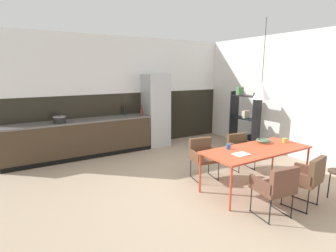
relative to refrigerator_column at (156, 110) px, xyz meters
name	(u,v)px	position (x,y,z in m)	size (l,w,h in m)	color
ground_plane	(205,193)	(-0.74, -3.13, -0.98)	(9.23, 9.23, 0.00)	tan
back_wall_splashback_dark	(126,120)	(-0.74, 0.36, -0.25)	(6.34, 0.12, 1.47)	black
back_wall_panel_upper	(124,65)	(-0.74, 0.36, 1.22)	(6.34, 0.12, 1.47)	white
side_wall_right	(319,98)	(2.36, -3.13, 0.48)	(0.12, 7.10, 2.93)	white
kitchen_counter	(81,139)	(-2.05, 0.00, -0.53)	(3.46, 0.63, 0.90)	#3F2F20
refrigerator_column	(156,110)	(0.00, 0.00, 0.00)	(0.62, 0.60, 1.97)	#ADAFB2
dining_table	(257,151)	(0.15, -3.41, -0.30)	(1.97, 0.81, 0.72)	#CF492A
armchair_by_stool	(240,146)	(0.67, -2.53, -0.51)	(0.55, 0.54, 0.73)	brown
armchair_near_window	(308,175)	(0.28, -4.28, -0.47)	(0.56, 0.55, 0.81)	brown
armchair_far_side	(203,153)	(-0.35, -2.55, -0.49)	(0.56, 0.55, 0.77)	brown
armchair_head_of_table	(277,185)	(-0.38, -4.23, -0.48)	(0.54, 0.53, 0.78)	brown
fruit_bowl	(263,141)	(0.57, -3.19, -0.22)	(0.27, 0.27, 0.06)	#4C704C
open_book	(241,154)	(-0.32, -3.49, -0.25)	(0.25, 0.20, 0.02)	white
mug_tall_blue	(228,146)	(-0.28, -3.15, -0.21)	(0.12, 0.08, 0.09)	#335B93
mug_dark_espresso	(285,140)	(0.94, -3.38, -0.22)	(0.13, 0.09, 0.08)	gold
cooking_pot	(60,120)	(-2.52, -0.10, -0.01)	(0.28, 0.28, 0.17)	black
bottle_oil_tall	(141,111)	(-0.50, -0.13, 0.02)	(0.06, 0.06, 0.28)	maroon
bottle_wine_green	(124,110)	(-0.85, 0.20, 0.04)	(0.06, 0.06, 0.31)	black
open_shelf_unit	(245,119)	(1.79, -1.57, -0.16)	(0.30, 0.80, 1.63)	black
pendant_lamp_over_table_near	(261,91)	(0.15, -3.41, 0.74)	(0.28, 0.28, 1.29)	black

